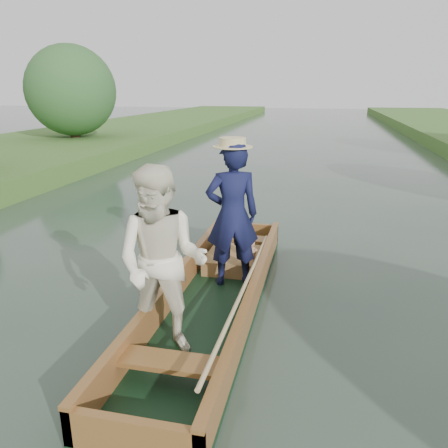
# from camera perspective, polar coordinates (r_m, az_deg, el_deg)

# --- Properties ---
(ground) EXTENTS (120.00, 120.00, 0.00)m
(ground) POSITION_cam_1_polar(r_m,az_deg,el_deg) (5.66, -1.36, -11.01)
(ground) COLOR #283D30
(ground) RESTS_ON ground
(trees_far) EXTENTS (23.27, 12.50, 4.53)m
(trees_far) POSITION_cam_1_polar(r_m,az_deg,el_deg) (14.47, 10.90, 15.93)
(trees_far) COLOR #47331E
(trees_far) RESTS_ON ground
(punt) EXTENTS (1.29, 5.00, 2.07)m
(punt) POSITION_cam_1_polar(r_m,az_deg,el_deg) (5.13, -2.97, -4.68)
(punt) COLOR black
(punt) RESTS_ON ground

